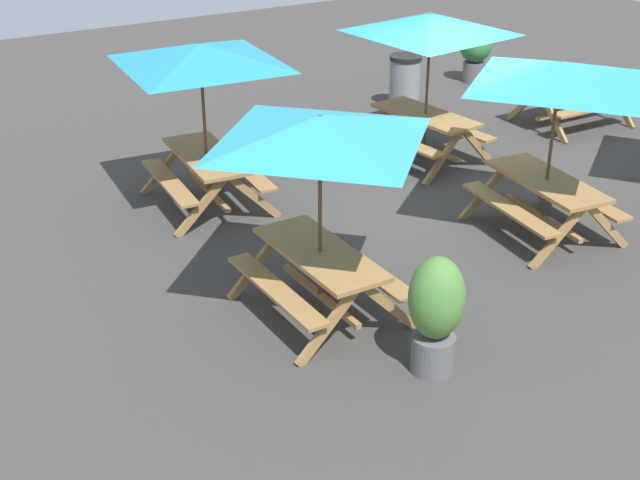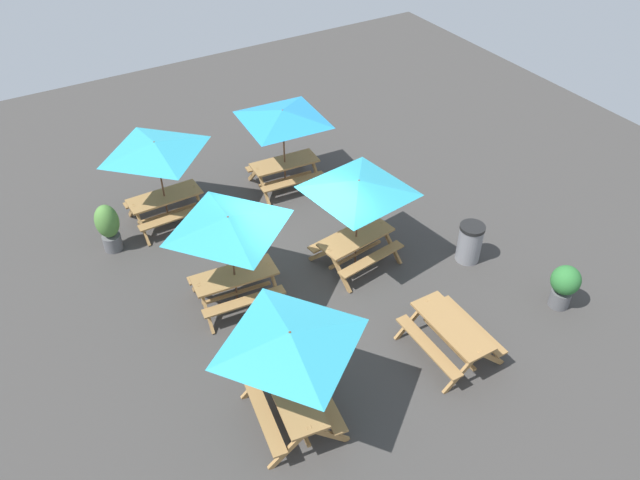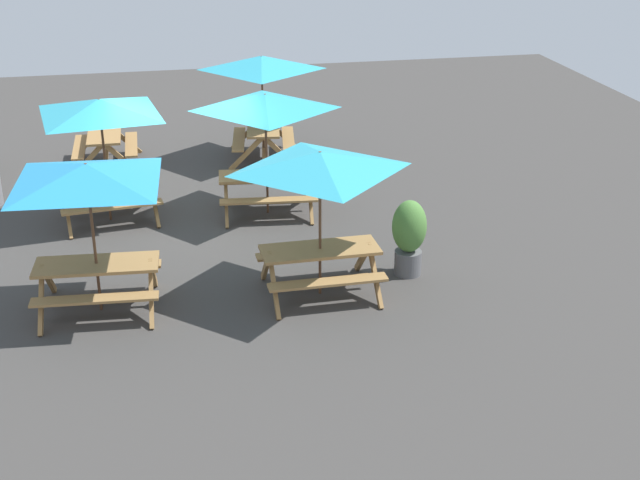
% 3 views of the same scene
% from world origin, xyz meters
% --- Properties ---
extents(ground_plane, '(25.66, 25.66, 0.00)m').
position_xyz_m(ground_plane, '(0.00, 0.00, 0.00)').
color(ground_plane, '#3D3A38').
rests_on(ground_plane, ground).
extents(picnic_table_0, '(1.81, 1.54, 0.81)m').
position_xyz_m(picnic_table_0, '(3.52, 1.53, 0.56)').
color(picnic_table_0, olive).
rests_on(picnic_table_0, ground).
extents(picnic_table_1, '(2.04, 2.04, 2.34)m').
position_xyz_m(picnic_table_1, '(-3.52, -1.81, 1.99)').
color(picnic_table_1, olive).
rests_on(picnic_table_1, ground).
extents(picnic_table_2, '(2.80, 2.80, 2.34)m').
position_xyz_m(picnic_table_2, '(0.26, 1.42, 1.99)').
color(picnic_table_2, olive).
rests_on(picnic_table_2, ground).
extents(picnic_table_3, '(2.26, 2.26, 2.34)m').
position_xyz_m(picnic_table_3, '(3.34, -1.92, 1.99)').
color(picnic_table_3, olive).
rests_on(picnic_table_3, ground).
extents(picnic_table_4, '(2.82, 2.82, 2.34)m').
position_xyz_m(picnic_table_4, '(-3.39, 1.51, 1.99)').
color(picnic_table_4, olive).
rests_on(picnic_table_4, ground).
extents(picnic_table_5, '(2.18, 2.18, 2.34)m').
position_xyz_m(picnic_table_5, '(0.03, -1.52, 1.99)').
color(picnic_table_5, olive).
rests_on(picnic_table_5, ground).
extents(trash_bin_gray, '(0.59, 0.59, 0.98)m').
position_xyz_m(trash_bin_gray, '(1.53, 3.76, 0.49)').
color(trash_bin_gray, gray).
rests_on(trash_bin_gray, ground).
extents(potted_plant_0, '(0.63, 0.63, 1.05)m').
position_xyz_m(potted_plant_0, '(3.72, 4.45, 0.60)').
color(potted_plant_0, '#59595B').
rests_on(potted_plant_0, ground).
extents(potted_plant_1, '(0.56, 0.56, 1.27)m').
position_xyz_m(potted_plant_1, '(-3.11, -3.35, 0.69)').
color(potted_plant_1, '#59595B').
rests_on(potted_plant_1, ground).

